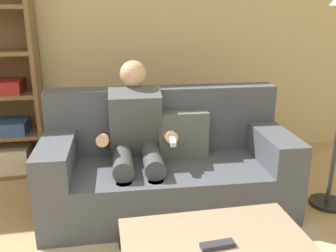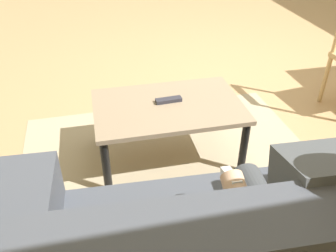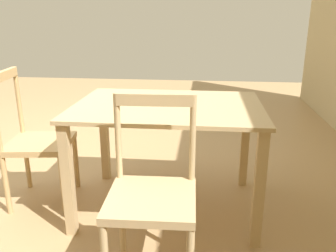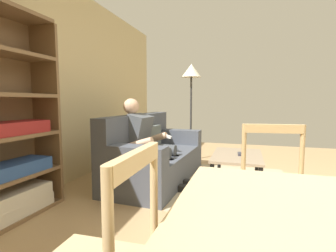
{
  "view_description": "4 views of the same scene",
  "coord_description": "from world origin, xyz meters",
  "px_view_note": "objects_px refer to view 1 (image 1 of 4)",
  "views": [
    {
      "loc": [
        0.51,
        -0.67,
        1.52
      ],
      "look_at": [
        0.99,
        1.87,
        0.69
      ],
      "focal_mm": 38.66,
      "sensor_mm": 36.0,
      "label": 1
    },
    {
      "loc": [
        1.46,
        2.7,
        1.58
      ],
      "look_at": [
        1.03,
        0.79,
        0.25
      ],
      "focal_mm": 38.0,
      "sensor_mm": 36.0,
      "label": 2
    },
    {
      "loc": [
        -1.79,
        2.7,
        1.32
      ],
      "look_at": [
        -1.55,
        0.5,
        0.6
      ],
      "focal_mm": 37.49,
      "sensor_mm": 36.0,
      "label": 3
    },
    {
      "loc": [
        -2.29,
        0.71,
        1.11
      ],
      "look_at": [
        -0.28,
        1.33,
        0.9
      ],
      "focal_mm": 26.71,
      "sensor_mm": 36.0,
      "label": 4
    }
  ],
  "objects_px": {
    "coffee_table": "(217,252)",
    "tv_remote": "(217,245)",
    "couch": "(167,166)",
    "person_lounging": "(136,138)"
  },
  "relations": [
    {
      "from": "couch",
      "to": "person_lounging",
      "type": "distance_m",
      "value": 0.34
    },
    {
      "from": "couch",
      "to": "tv_remote",
      "type": "height_order",
      "value": "couch"
    },
    {
      "from": "couch",
      "to": "person_lounging",
      "type": "bearing_deg",
      "value": 178.24
    },
    {
      "from": "coffee_table",
      "to": "tv_remote",
      "type": "relative_size",
      "value": 5.57
    },
    {
      "from": "coffee_table",
      "to": "tv_remote",
      "type": "distance_m",
      "value": 0.07
    },
    {
      "from": "person_lounging",
      "to": "tv_remote",
      "type": "distance_m",
      "value": 1.23
    },
    {
      "from": "couch",
      "to": "tv_remote",
      "type": "xyz_separation_m",
      "value": [
        0.03,
        -1.18,
        0.1
      ]
    },
    {
      "from": "person_lounging",
      "to": "coffee_table",
      "type": "xyz_separation_m",
      "value": [
        0.28,
        -1.16,
        -0.21
      ]
    },
    {
      "from": "couch",
      "to": "coffee_table",
      "type": "relative_size",
      "value": 2.03
    },
    {
      "from": "coffee_table",
      "to": "tv_remote",
      "type": "xyz_separation_m",
      "value": [
        -0.01,
        -0.03,
        0.06
      ]
    }
  ]
}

